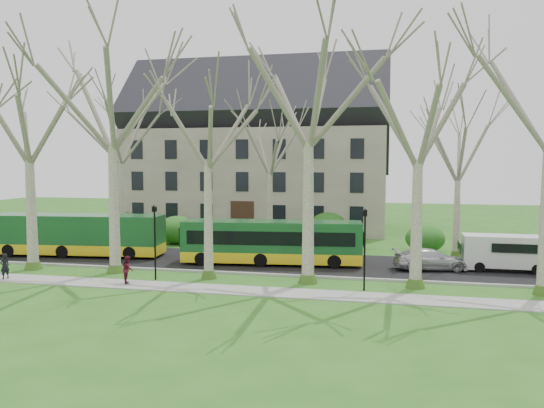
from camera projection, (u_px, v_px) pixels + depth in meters
The scene contains 15 objects.
ground at pixel (260, 281), 30.59m from camera, with size 120.00×120.00×0.00m, color #2E621C.
sidewalk at pixel (249, 291), 28.15m from camera, with size 70.00×2.00×0.06m, color gray.
road at pixel (279, 263), 35.94m from camera, with size 80.00×8.00×0.06m, color black.
curb at pixel (265, 274), 32.04m from camera, with size 80.00×0.25×0.14m, color #A5A39E.
building at pixel (258, 150), 54.57m from camera, with size 26.50×12.20×16.00m.
tree_row_verge at pixel (261, 160), 30.31m from camera, with size 49.00×7.00×14.00m.
tree_row_far at pixel (276, 173), 41.09m from camera, with size 33.00×7.00×12.00m.
lamp_row at pixel (255, 239), 29.40m from camera, with size 36.22×0.22×4.30m.
hedges at pixel (245, 231), 45.13m from camera, with size 30.60×8.60×2.00m.
bus_lead at pixel (78, 234), 38.42m from camera, with size 12.32×2.57×3.08m, color #175124, non-canonical shape.
bus_follow at pixel (272, 242), 35.32m from camera, with size 11.88×2.47×2.97m, color #175124, non-canonical shape.
sedan at pixel (430, 259), 33.43m from camera, with size 1.86×4.58×1.33m, color #B8B7BC.
van_a at pixel (505, 253), 33.06m from camera, with size 5.10×1.86×2.23m, color silver, non-canonical shape.
pedestrian_a at pixel (5, 266), 30.83m from camera, with size 0.55×0.36×1.50m, color black.
pedestrian_b at pixel (128, 269), 29.78m from camera, with size 0.75×0.59×1.55m, color #4E121F.
Camera 1 is at (7.09, -29.28, 6.93)m, focal length 35.00 mm.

